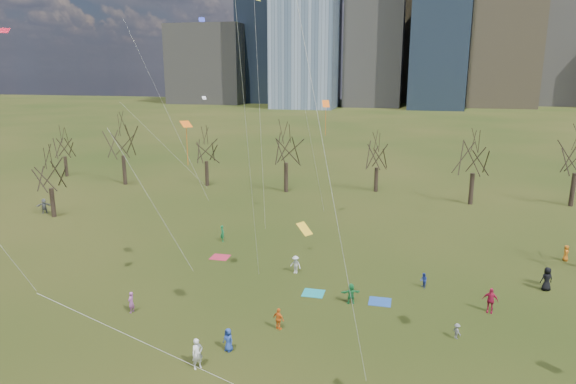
% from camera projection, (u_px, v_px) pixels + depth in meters
% --- Properties ---
extents(ground, '(500.00, 500.00, 0.00)m').
position_uv_depth(ground, '(242.00, 349.00, 31.22)').
color(ground, black).
rests_on(ground, ground).
extents(downtown_skyline, '(212.50, 78.00, 118.00)m').
position_uv_depth(downtown_skyline, '(390.00, 14.00, 221.54)').
color(downtown_skyline, slate).
rests_on(downtown_skyline, ground).
extents(bare_tree_row, '(113.04, 29.80, 9.50)m').
position_uv_depth(bare_tree_row, '(334.00, 153.00, 64.96)').
color(bare_tree_row, black).
rests_on(bare_tree_row, ground).
extents(blanket_teal, '(1.60, 1.50, 0.03)m').
position_uv_depth(blanket_teal, '(313.00, 293.00, 38.88)').
color(blanket_teal, teal).
rests_on(blanket_teal, ground).
extents(blanket_navy, '(1.60, 1.50, 0.03)m').
position_uv_depth(blanket_navy, '(380.00, 302.00, 37.47)').
color(blanket_navy, '#224DA2').
rests_on(blanket_navy, ground).
extents(blanket_crimson, '(1.60, 1.50, 0.03)m').
position_uv_depth(blanket_crimson, '(220.00, 257.00, 46.25)').
color(blanket_crimson, '#BE2641').
rests_on(blanket_crimson, ground).
extents(person_0, '(0.83, 0.70, 1.45)m').
position_uv_depth(person_0, '(228.00, 340.00, 30.86)').
color(person_0, '#223F97').
rests_on(person_0, ground).
extents(person_1, '(0.76, 0.79, 1.82)m').
position_uv_depth(person_1, '(197.00, 354.00, 29.02)').
color(person_1, white).
rests_on(person_1, ground).
extents(person_3, '(0.69, 0.76, 1.02)m').
position_uv_depth(person_3, '(457.00, 331.00, 32.31)').
color(person_3, slate).
rests_on(person_3, ground).
extents(person_4, '(0.94, 0.72, 1.49)m').
position_uv_depth(person_4, '(279.00, 319.00, 33.36)').
color(person_4, orange).
rests_on(person_4, ground).
extents(person_5, '(1.49, 0.91, 1.53)m').
position_uv_depth(person_5, '(351.00, 294.00, 37.07)').
color(person_5, '#1C7F3D').
rests_on(person_5, ground).
extents(person_6, '(1.06, 0.86, 1.87)m').
position_uv_depth(person_6, '(547.00, 279.00, 39.19)').
color(person_6, black).
rests_on(person_6, ground).
extents(person_7, '(0.40, 0.58, 1.52)m').
position_uv_depth(person_7, '(131.00, 302.00, 35.72)').
color(person_7, '#A854A3').
rests_on(person_7, ground).
extents(person_8, '(0.65, 0.72, 1.21)m').
position_uv_depth(person_8, '(424.00, 280.00, 39.74)').
color(person_8, navy).
rests_on(person_8, ground).
extents(person_9, '(1.11, 0.85, 1.52)m').
position_uv_depth(person_9, '(295.00, 264.00, 42.54)').
color(person_9, silver).
rests_on(person_9, ground).
extents(person_10, '(1.14, 0.67, 1.82)m').
position_uv_depth(person_10, '(490.00, 300.00, 35.67)').
color(person_10, '#B71A40').
rests_on(person_10, ground).
extents(person_11, '(1.67, 1.30, 1.77)m').
position_uv_depth(person_11, '(44.00, 206.00, 60.04)').
color(person_11, slate).
rests_on(person_11, ground).
extents(person_12, '(0.64, 0.81, 1.46)m').
position_uv_depth(person_12, '(566.00, 253.00, 45.25)').
color(person_12, orange).
rests_on(person_12, ground).
extents(person_13, '(0.65, 0.71, 1.63)m').
position_uv_depth(person_13, '(222.00, 233.00, 50.34)').
color(person_13, '#1B7B3F').
rests_on(person_13, ground).
extents(kites_airborne, '(71.50, 49.31, 32.19)m').
position_uv_depth(kites_airborne, '(313.00, 114.00, 36.53)').
color(kites_airborne, orange).
rests_on(kites_airborne, ground).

